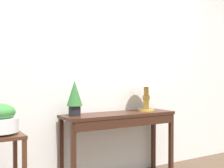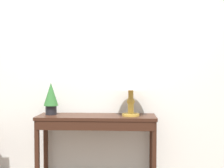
% 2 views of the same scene
% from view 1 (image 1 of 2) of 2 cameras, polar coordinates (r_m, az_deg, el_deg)
% --- Properties ---
extents(back_wall_with_art, '(9.00, 0.10, 2.80)m').
position_cam_1_polar(back_wall_with_art, '(3.58, -0.79, 4.55)').
color(back_wall_with_art, silver).
rests_on(back_wall_with_art, ground).
extents(console_table, '(1.34, 0.40, 0.79)m').
position_cam_1_polar(console_table, '(3.33, 1.61, -7.62)').
color(console_table, '#381E14').
rests_on(console_table, ground).
extents(table_lamp, '(0.37, 0.37, 0.56)m').
position_cam_1_polar(table_lamp, '(3.54, 6.71, 1.26)').
color(table_lamp, gold).
rests_on(table_lamp, console_table).
extents(potted_plant_on_console, '(0.17, 0.17, 0.37)m').
position_cam_1_polar(potted_plant_on_console, '(3.10, -7.33, -2.45)').
color(potted_plant_on_console, black).
rests_on(potted_plant_on_console, console_table).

